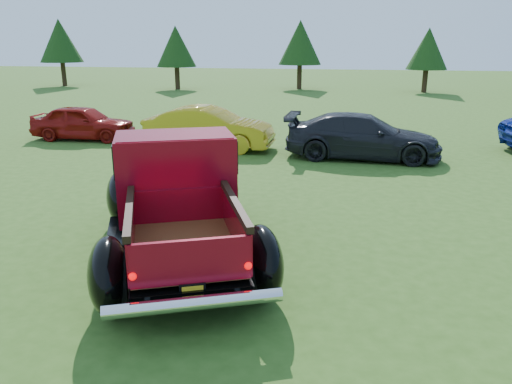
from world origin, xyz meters
TOP-DOWN VIEW (x-y plane):
  - ground at (0.00, 0.00)m, footprint 120.00×120.00m
  - tree_far_west at (-22.00, 30.00)m, footprint 3.33×3.33m
  - tree_west at (-12.00, 29.00)m, footprint 2.94×2.94m
  - tree_mid_left at (-3.00, 31.00)m, footprint 3.20×3.20m
  - tree_mid_right at (6.00, 30.00)m, footprint 2.82×2.82m
  - pickup_truck at (-1.71, 0.19)m, footprint 4.12×5.70m
  - show_car_red at (-8.50, 9.04)m, footprint 3.73×1.64m
  - show_car_yellow at (-3.50, 8.28)m, footprint 4.27×1.53m
  - show_car_grey at (1.50, 7.86)m, footprint 4.74×2.05m

SIDE VIEW (x-z plane):
  - ground at x=0.00m, z-range 0.00..0.00m
  - show_car_red at x=-8.50m, z-range 0.00..1.25m
  - show_car_grey at x=1.50m, z-range 0.00..1.36m
  - show_car_yellow at x=-3.50m, z-range 0.00..1.40m
  - pickup_truck at x=-1.71m, z-range -0.05..1.94m
  - tree_mid_right at x=6.00m, z-range 0.77..5.17m
  - tree_west at x=-12.00m, z-range 0.81..5.41m
  - tree_mid_left at x=-3.00m, z-range 0.88..5.88m
  - tree_far_west at x=-22.00m, z-range 0.92..6.12m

